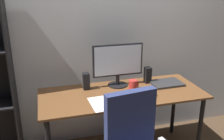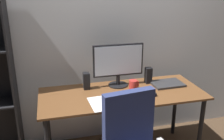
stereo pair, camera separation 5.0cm
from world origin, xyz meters
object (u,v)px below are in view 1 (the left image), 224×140
(keyboard, at_px, (130,98))
(desk, at_px, (122,101))
(speaker_right, at_px, (148,75))
(mouse, at_px, (152,93))
(speaker_left, at_px, (86,81))
(coffee_mug, at_px, (133,85))
(laptop, at_px, (167,83))
(monitor, at_px, (118,62))

(keyboard, bearing_deg, desk, 100.79)
(speaker_right, bearing_deg, mouse, -105.10)
(speaker_left, bearing_deg, mouse, -27.02)
(keyboard, relative_size, coffee_mug, 2.92)
(laptop, relative_size, speaker_left, 1.88)
(speaker_left, relative_size, speaker_right, 1.00)
(keyboard, relative_size, laptop, 0.91)
(laptop, bearing_deg, desk, -173.00)
(desk, distance_m, monitor, 0.39)
(laptop, relative_size, speaker_right, 1.88)
(speaker_left, height_order, speaker_right, same)
(desk, height_order, speaker_left, speaker_left)
(monitor, bearing_deg, speaker_right, -1.38)
(laptop, bearing_deg, speaker_left, 171.70)
(desk, relative_size, coffee_mug, 15.95)
(laptop, bearing_deg, monitor, 166.54)
(mouse, bearing_deg, speaker_left, 152.06)
(desk, distance_m, mouse, 0.30)
(monitor, distance_m, speaker_right, 0.37)
(desk, bearing_deg, monitor, 87.56)
(monitor, relative_size, keyboard, 1.78)
(keyboard, bearing_deg, speaker_left, 138.86)
(keyboard, height_order, laptop, laptop)
(desk, distance_m, laptop, 0.53)
(mouse, bearing_deg, monitor, 128.55)
(desk, bearing_deg, coffee_mug, 19.48)
(mouse, relative_size, speaker_left, 0.56)
(mouse, height_order, speaker_left, speaker_left)
(coffee_mug, distance_m, speaker_right, 0.25)
(monitor, distance_m, keyboard, 0.41)
(mouse, bearing_deg, keyboard, -173.95)
(desk, bearing_deg, laptop, 8.57)
(laptop, height_order, speaker_right, speaker_right)
(monitor, distance_m, mouse, 0.46)
(desk, bearing_deg, mouse, -24.95)
(keyboard, bearing_deg, mouse, 9.09)
(monitor, relative_size, mouse, 5.37)
(keyboard, xyz_separation_m, mouse, (0.23, 0.03, 0.01))
(coffee_mug, height_order, speaker_left, speaker_left)
(keyboard, height_order, speaker_left, speaker_left)
(monitor, distance_m, coffee_mug, 0.27)
(coffee_mug, bearing_deg, laptop, 4.88)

